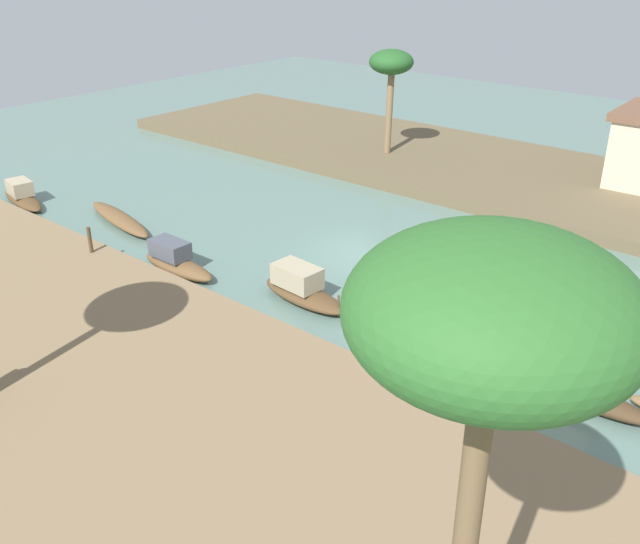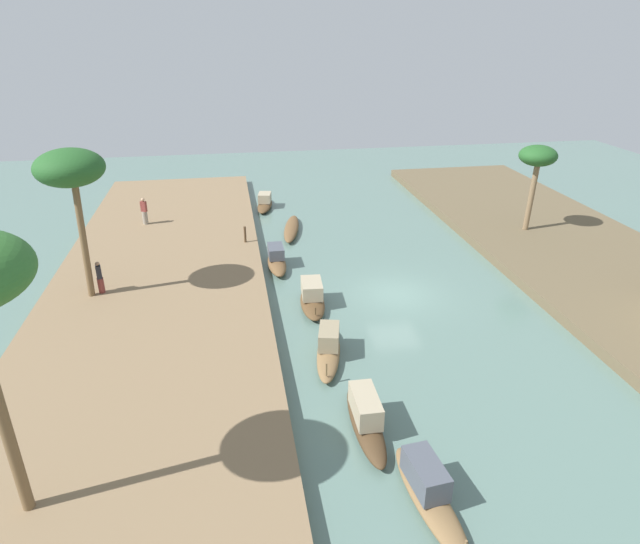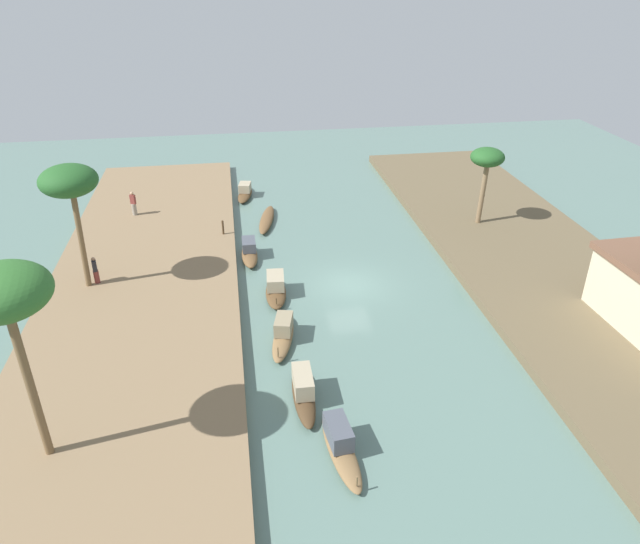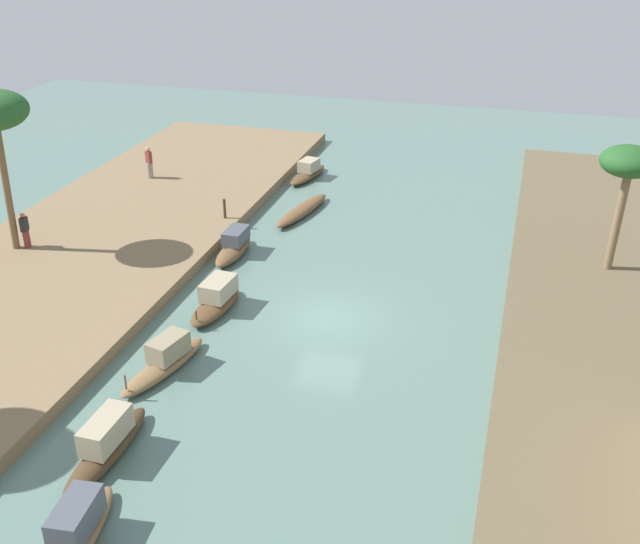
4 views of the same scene
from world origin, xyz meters
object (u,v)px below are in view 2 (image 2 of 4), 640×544
person_by_mooring (100,278)px  mooring_post (245,234)px  sampan_with_tall_canopy (312,298)px  person_on_near_bank (144,213)px  sampan_upstream_small (366,417)px  sampan_downstream_large (329,348)px  sampan_near_left_bank (291,228)px  sampan_open_hull (265,203)px  palm_tree_right_tall (538,159)px  sampan_foreground (277,260)px  palm_tree_left_near (70,170)px  sampan_midstream (428,490)px

person_by_mooring → mooring_post: (-5.61, 7.21, -0.30)m
sampan_with_tall_canopy → person_on_near_bank: (-12.16, -9.13, 0.83)m
sampan_upstream_small → mooring_post: (-16.78, -3.23, 0.52)m
sampan_upstream_small → person_by_mooring: 15.31m
sampan_downstream_large → person_by_mooring: person_by_mooring is taller
sampan_near_left_bank → person_on_near_bank: 9.60m
sampan_downstream_large → sampan_open_hull: bearing=-164.0°
sampan_near_left_bank → mooring_post: bearing=-37.6°
sampan_downstream_large → sampan_upstream_small: 4.58m
sampan_open_hull → palm_tree_right_tall: bearing=71.2°
sampan_with_tall_canopy → person_on_near_bank: size_ratio=2.02×
sampan_near_left_bank → sampan_foreground: bearing=-4.1°
sampan_open_hull → person_by_mooring: (13.80, -9.00, 0.94)m
sampan_foreground → sampan_downstream_large: (9.39, 1.23, -0.01)m
sampan_near_left_bank → sampan_open_hull: (-5.46, -1.33, 0.14)m
palm_tree_left_near → sampan_upstream_small: bearing=44.6°
sampan_near_left_bank → palm_tree_right_tall: bearing=87.8°
sampan_with_tall_canopy → sampan_open_hull: size_ratio=0.90×
sampan_near_left_bank → sampan_downstream_large: sampan_downstream_large is taller
palm_tree_left_near → person_by_mooring: bearing=123.2°
person_on_near_bank → palm_tree_left_near: size_ratio=0.25×
palm_tree_right_tall → sampan_near_left_bank: bearing=-103.3°
sampan_upstream_small → palm_tree_left_near: palm_tree_left_near is taller
sampan_foreground → sampan_midstream: bearing=8.8°
person_on_near_bank → person_by_mooring: 10.03m
sampan_foreground → palm_tree_left_near: (3.01, -9.16, 6.21)m
sampan_upstream_small → palm_tree_right_tall: palm_tree_right_tall is taller
person_on_near_bank → sampan_near_left_bank: bearing=18.2°
sampan_downstream_large → sampan_with_tall_canopy: bearing=-167.1°
sampan_with_tall_canopy → palm_tree_left_near: (-1.94, -10.40, 6.18)m
sampan_midstream → person_by_mooring: bearing=-147.8°
sampan_with_tall_canopy → sampan_foreground: (-4.95, -1.24, -0.03)m
sampan_midstream → palm_tree_left_near: (-14.24, -11.79, 6.20)m
sampan_with_tall_canopy → person_on_near_bank: 15.23m
sampan_near_left_bank → palm_tree_right_tall: 15.83m
sampan_open_hull → sampan_upstream_small: size_ratio=0.93×
sampan_foreground → palm_tree_right_tall: bearing=97.5°
sampan_midstream → person_on_near_bank: 26.65m
sampan_foreground → sampan_downstream_large: sampan_downstream_large is taller
sampan_foreground → person_on_near_bank: 10.72m
person_by_mooring → sampan_with_tall_canopy: bearing=-115.5°
person_by_mooring → sampan_upstream_small: bearing=-150.2°
person_on_near_bank → palm_tree_right_tall: bearing=16.1°
sampan_open_hull → sampan_foreground: bearing=9.4°
sampan_upstream_small → person_by_mooring: (-11.17, -10.44, 0.82)m
sampan_foreground → sampan_midstream: (17.25, 2.64, 0.01)m
sampan_with_tall_canopy → palm_tree_right_tall: bearing=119.1°
mooring_post → palm_tree_left_near: bearing=-52.3°
person_on_near_bank → mooring_post: size_ratio=1.79×
sampan_near_left_bank → sampan_downstream_large: bearing=10.0°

